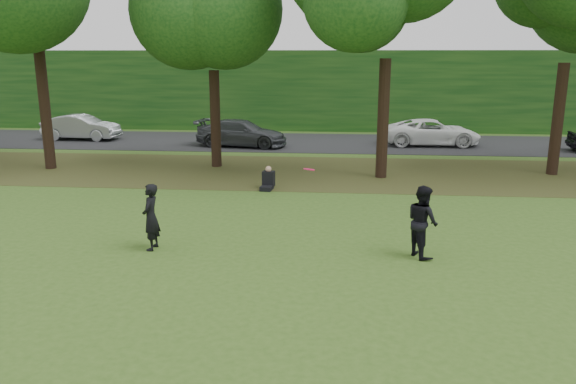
% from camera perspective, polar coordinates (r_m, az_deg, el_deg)
% --- Properties ---
extents(ground, '(120.00, 120.00, 0.00)m').
position_cam_1_polar(ground, '(11.16, -7.31, -11.68)').
color(ground, '#335219').
rests_on(ground, ground).
extents(leaf_litter, '(60.00, 7.00, 0.01)m').
position_cam_1_polar(leaf_litter, '(23.43, -0.52, 2.08)').
color(leaf_litter, '#3D2915').
rests_on(leaf_litter, ground).
extents(street, '(70.00, 7.00, 0.02)m').
position_cam_1_polar(street, '(31.27, 0.94, 5.08)').
color(street, black).
rests_on(street, ground).
extents(far_hedge, '(70.00, 3.00, 5.00)m').
position_cam_1_polar(far_hedge, '(36.96, 1.66, 10.32)').
color(far_hedge, '#124014').
rests_on(far_hedge, ground).
extents(player_left, '(0.42, 0.62, 1.69)m').
position_cam_1_polar(player_left, '(14.37, -13.76, -2.49)').
color(player_left, black).
rests_on(player_left, ground).
extents(player_right, '(0.96, 1.05, 1.76)m').
position_cam_1_polar(player_right, '(13.87, 13.50, -2.91)').
color(player_right, black).
rests_on(player_right, ground).
extents(parked_cars, '(39.28, 3.76, 1.41)m').
position_cam_1_polar(parked_cars, '(30.25, -0.11, 6.12)').
color(parked_cars, black).
rests_on(parked_cars, street).
extents(frisbee, '(0.37, 0.37, 0.09)m').
position_cam_1_polar(frisbee, '(13.53, 2.15, 2.32)').
color(frisbee, '#FF155C').
rests_on(frisbee, ground).
extents(seated_person, '(0.50, 0.78, 0.83)m').
position_cam_1_polar(seated_person, '(20.39, -2.04, 1.17)').
color(seated_person, black).
rests_on(seated_person, ground).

